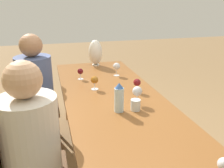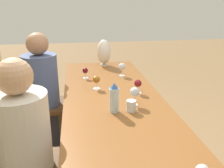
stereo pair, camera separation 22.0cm
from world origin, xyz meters
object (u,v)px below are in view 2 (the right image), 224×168
water_bottle (114,98)px  wine_glass_6 (85,71)px  vase (104,52)px  wine_glass_1 (96,80)px  chair_far (36,101)px  person_near (25,142)px  water_tumbler (131,106)px  wine_glass_5 (135,92)px  chair_near (14,162)px  wine_glass_2 (122,67)px  wine_glass_4 (138,84)px  person_far (43,87)px

water_bottle → wine_glass_6: bearing=11.6°
vase → wine_glass_1: vase is taller
chair_far → person_near: bearing=-175.2°
water_tumbler → wine_glass_5: 0.14m
wine_glass_5 → chair_near: (-0.30, 0.90, -0.34)m
wine_glass_6 → chair_far: (0.01, 0.54, -0.31)m
wine_glass_1 → person_near: 0.92m
wine_glass_1 → wine_glass_6: size_ratio=1.11×
vase → person_near: person_near is taller
water_bottle → chair_far: size_ratio=0.24×
wine_glass_1 → wine_glass_5: bearing=-147.5°
wine_glass_5 → wine_glass_2: bearing=-3.4°
wine_glass_1 → wine_glass_4: (-0.17, -0.36, -0.00)m
wine_glass_5 → person_far: bearing=46.4°
person_near → person_far: bearing=0.0°
water_bottle → wine_glass_5: water_bottle is taller
water_tumbler → wine_glass_6: 0.92m
wine_glass_6 → chair_far: 0.63m
chair_near → water_tumbler: bearing=-77.1°
water_tumbler → person_near: bearing=104.4°
wine_glass_2 → wine_glass_6: size_ratio=1.24×
wine_glass_4 → person_near: person_near is taller
water_bottle → wine_glass_5: size_ratio=1.53×
vase → water_tumbler: bearing=-178.2°
wine_glass_1 → person_far: 0.67m
water_bottle → chair_far: water_bottle is taller
wine_glass_6 → chair_near: size_ratio=0.12×
wine_glass_5 → water_tumbler: bearing=154.6°
wine_glass_4 → person_far: bearing=60.1°
wine_glass_1 → wine_glass_5: 0.50m
wine_glass_4 → person_far: (0.52, 0.90, -0.17)m
chair_far → chair_near: bearing=180.0°
vase → wine_glass_6: vase is taller
water_bottle → wine_glass_5: 0.21m
water_bottle → water_tumbler: bearing=-94.7°
vase → wine_glass_1: bearing=168.3°
wine_glass_1 → wine_glass_6: (0.34, 0.09, -0.01)m
vase → wine_glass_4: size_ratio=2.57×
water_bottle → person_near: size_ratio=0.19×
wine_glass_2 → person_near: (-1.09, 0.86, -0.19)m
wine_glass_4 → wine_glass_6: 0.68m
wine_glass_2 → person_near: 1.40m
water_tumbler → chair_far: size_ratio=0.09×
water_bottle → wine_glass_1: water_bottle is taller
wine_glass_1 → person_far: size_ratio=0.10×
wine_glass_4 → wine_glass_5: (-0.25, 0.09, 0.02)m
wine_glass_2 → wine_glass_6: (-0.03, 0.40, -0.02)m
wine_glass_2 → person_far: bearing=90.9°
wine_glass_2 → vase: bearing=16.4°
water_tumbler → vase: vase is taller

